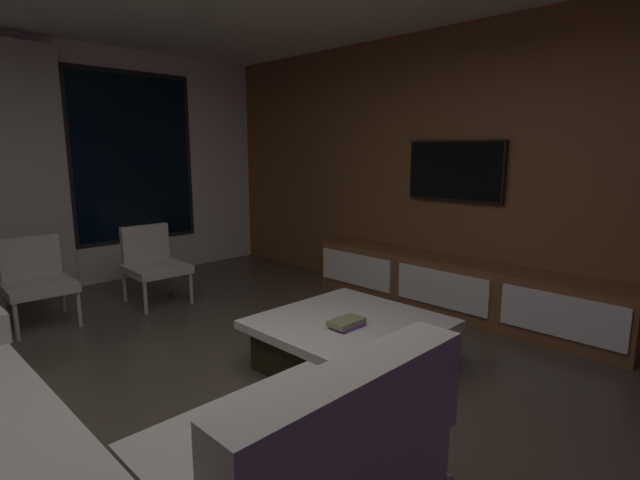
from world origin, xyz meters
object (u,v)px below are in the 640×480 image
object	(u,v)px
media_console	(458,289)
coffee_table	(350,343)
book_stack_on_coffee_table	(347,323)
accent_chair_by_curtain	(36,277)
accent_chair_near_window	(152,260)
mounted_tv	(455,171)

from	to	relation	value
media_console	coffee_table	bearing A→B (deg)	-178.44
book_stack_on_coffee_table	accent_chair_by_curtain	xyz separation A→B (m)	(-1.18, 2.66, 0.05)
accent_chair_by_curtain	media_console	distance (m)	3.85
coffee_table	media_console	world-z (taller)	media_console
accent_chair_near_window	media_console	xyz separation A→B (m)	(1.85, -2.43, -0.18)
media_console	accent_chair_near_window	bearing A→B (deg)	127.30
book_stack_on_coffee_table	accent_chair_near_window	size ratio (longest dim) A/B	0.32
coffee_table	book_stack_on_coffee_table	bearing A→B (deg)	-148.16
accent_chair_near_window	mounted_tv	world-z (taller)	mounted_tv
book_stack_on_coffee_table	accent_chair_by_curtain	size ratio (longest dim) A/B	0.32
media_console	mounted_tv	bearing A→B (deg)	47.61
book_stack_on_coffee_table	accent_chair_near_window	world-z (taller)	accent_chair_near_window
coffee_table	mounted_tv	world-z (taller)	mounted_tv
accent_chair_by_curtain	mounted_tv	world-z (taller)	mounted_tv
coffee_table	book_stack_on_coffee_table	size ratio (longest dim) A/B	4.66
accent_chair_near_window	media_console	size ratio (longest dim) A/B	0.25
accent_chair_by_curtain	media_console	world-z (taller)	accent_chair_by_curtain
book_stack_on_coffee_table	media_console	bearing A→B (deg)	3.77
coffee_table	book_stack_on_coffee_table	world-z (taller)	book_stack_on_coffee_table
coffee_table	media_console	xyz separation A→B (m)	(1.59, 0.04, 0.06)
book_stack_on_coffee_table	mounted_tv	distance (m)	2.14
accent_chair_by_curtain	media_console	size ratio (longest dim) A/B	0.25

